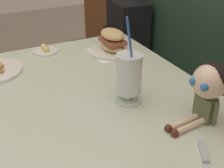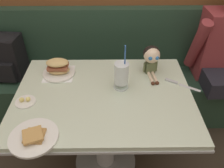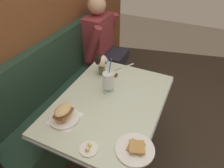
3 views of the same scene
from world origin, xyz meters
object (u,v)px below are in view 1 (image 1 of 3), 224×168
butter_knife (205,160)px  butter_saucer (45,50)px  backpack (127,26)px  milkshake_glass (129,76)px  sandwich_plate (112,44)px  seated_doll (209,85)px

butter_knife → butter_saucer: bearing=-169.6°
butter_knife → backpack: backpack is taller
milkshake_glass → sandwich_plate: milkshake_glass is taller
butter_saucer → seated_doll: size_ratio=0.54×
sandwich_plate → butter_saucer: size_ratio=1.83×
seated_doll → butter_knife: bearing=-39.9°
butter_saucer → milkshake_glass: bearing=13.6°
butter_knife → seated_doll: 0.24m
sandwich_plate → butter_knife: size_ratio=1.05×
milkshake_glass → seated_doll: (0.21, 0.16, 0.03)m
butter_saucer → backpack: 0.78m
backpack → butter_knife: bearing=-20.6°
milkshake_glass → sandwich_plate: (-0.42, 0.15, -0.05)m
butter_saucer → sandwich_plate: bearing=62.5°
backpack → sandwich_plate: bearing=-35.4°
seated_doll → backpack: 1.25m
sandwich_plate → backpack: bearing=144.6°
butter_saucer → butter_knife: (0.94, 0.17, -0.00)m
sandwich_plate → butter_saucer: sandwich_plate is taller
milkshake_glass → seated_doll: 0.27m
butter_knife → seated_doll: bearing=140.1°
milkshake_glass → butter_knife: size_ratio=1.50×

